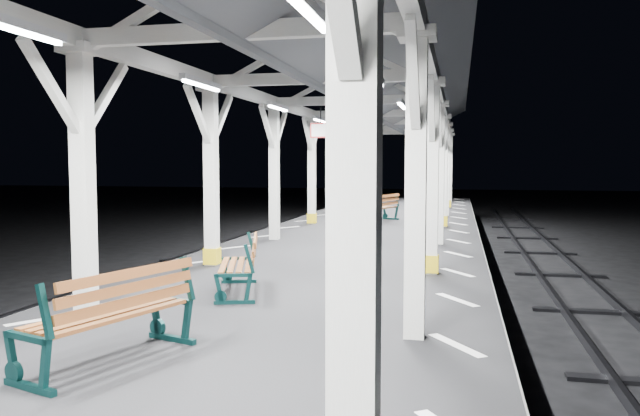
% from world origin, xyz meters
% --- Properties ---
extents(ground, '(120.00, 120.00, 0.00)m').
position_xyz_m(ground, '(0.00, 0.00, 0.00)').
color(ground, black).
rests_on(ground, ground).
extents(platform, '(6.00, 50.00, 1.00)m').
position_xyz_m(platform, '(0.00, 0.00, 0.50)').
color(platform, black).
rests_on(platform, ground).
extents(hazard_stripes_left, '(1.00, 48.00, 0.01)m').
position_xyz_m(hazard_stripes_left, '(-2.45, 0.00, 1.00)').
color(hazard_stripes_left, silver).
rests_on(hazard_stripes_left, platform).
extents(hazard_stripes_right, '(1.00, 48.00, 0.01)m').
position_xyz_m(hazard_stripes_right, '(2.45, 0.00, 1.00)').
color(hazard_stripes_right, silver).
rests_on(hazard_stripes_right, platform).
extents(canopy, '(5.40, 49.00, 4.65)m').
position_xyz_m(canopy, '(0.00, -0.02, 4.56)').
color(canopy, silver).
rests_on(canopy, platform).
extents(bench_near, '(1.13, 1.85, 0.94)m').
position_xyz_m(bench_near, '(-0.68, -3.54, 1.50)').
color(bench_near, '#0B2D2D').
rests_on(bench_near, platform).
extents(bench_mid, '(0.99, 1.63, 0.83)m').
position_xyz_m(bench_mid, '(-0.62, -0.19, 1.44)').
color(bench_mid, '#0B2D2D').
rests_on(bench_mid, platform).
extents(bench_far, '(1.08, 1.76, 0.90)m').
position_xyz_m(bench_far, '(0.08, 11.24, 1.48)').
color(bench_far, '#0B2D2D').
rests_on(bench_far, platform).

